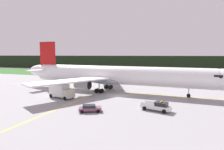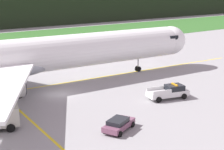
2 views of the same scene
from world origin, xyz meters
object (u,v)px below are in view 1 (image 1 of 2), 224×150
airliner (113,75)px  ops_pickup_truck (157,106)px  catering_truck (61,91)px  staff_car (90,108)px

airliner → ops_pickup_truck: 21.00m
airliner → ops_pickup_truck: size_ratio=10.37×
catering_truck → staff_car: size_ratio=1.60×
catering_truck → staff_car: catering_truck is taller
ops_pickup_truck → staff_car: ops_pickup_truck is taller
catering_truck → staff_car: bearing=-34.6°
ops_pickup_truck → catering_truck: catering_truck is taller
staff_car → catering_truck: bearing=145.4°
catering_truck → staff_car: (11.59, -8.01, -1.10)m
ops_pickup_truck → staff_car: (-11.88, -4.62, -0.20)m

